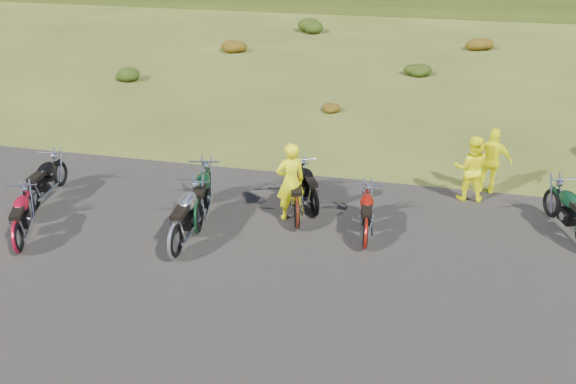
# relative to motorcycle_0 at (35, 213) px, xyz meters

# --- Properties ---
(ground) EXTENTS (300.00, 300.00, 0.00)m
(ground) POSITION_rel_motorcycle_0_xyz_m (6.13, -0.67, 0.00)
(ground) COLOR #3E4818
(ground) RESTS_ON ground
(gravel_pad) EXTENTS (20.00, 12.00, 0.04)m
(gravel_pad) POSITION_rel_motorcycle_0_xyz_m (6.13, -2.67, 0.00)
(gravel_pad) COLOR black
(gravel_pad) RESTS_ON ground
(shrub_1) EXTENTS (1.03, 1.03, 0.61)m
(shrub_1) POSITION_rel_motorcycle_0_xyz_m (-2.97, 10.63, 0.31)
(shrub_1) COLOR #24340D
(shrub_1) RESTS_ON ground
(shrub_2) EXTENTS (1.30, 1.30, 0.77)m
(shrub_2) POSITION_rel_motorcycle_0_xyz_m (-0.07, 15.93, 0.38)
(shrub_2) COLOR #65370C
(shrub_2) RESTS_ON ground
(shrub_3) EXTENTS (1.56, 1.56, 0.92)m
(shrub_3) POSITION_rel_motorcycle_0_xyz_m (2.83, 21.23, 0.46)
(shrub_3) COLOR #24340D
(shrub_3) RESTS_ON ground
(shrub_4) EXTENTS (0.77, 0.77, 0.45)m
(shrub_4) POSITION_rel_motorcycle_0_xyz_m (5.73, 8.53, 0.23)
(shrub_4) COLOR #65370C
(shrub_4) RESTS_ON ground
(shrub_5) EXTENTS (1.03, 1.03, 0.61)m
(shrub_5) POSITION_rel_motorcycle_0_xyz_m (8.63, 13.83, 0.31)
(shrub_5) COLOR #24340D
(shrub_5) RESTS_ON ground
(shrub_6) EXTENTS (1.30, 1.30, 0.77)m
(shrub_6) POSITION_rel_motorcycle_0_xyz_m (11.53, 19.13, 0.38)
(shrub_6) COLOR #65370C
(shrub_6) RESTS_ON ground
(motorcycle_0) EXTENTS (0.85, 2.08, 1.06)m
(motorcycle_0) POSITION_rel_motorcycle_0_xyz_m (0.00, 0.00, 0.00)
(motorcycle_0) COLOR black
(motorcycle_0) RESTS_ON ground
(motorcycle_1) EXTENTS (1.41, 2.07, 1.03)m
(motorcycle_1) POSITION_rel_motorcycle_0_xyz_m (0.73, -1.56, 0.00)
(motorcycle_1) COLOR maroon
(motorcycle_1) RESTS_ON ground
(motorcycle_2) EXTENTS (1.17, 2.36, 1.18)m
(motorcycle_2) POSITION_rel_motorcycle_0_xyz_m (4.11, -0.04, 0.00)
(motorcycle_2) COLOR black
(motorcycle_2) RESTS_ON ground
(motorcycle_3) EXTENTS (0.83, 2.27, 1.18)m
(motorcycle_3) POSITION_rel_motorcycle_0_xyz_m (4.00, -1.04, 0.00)
(motorcycle_3) COLOR #ADADB2
(motorcycle_3) RESTS_ON ground
(motorcycle_4) EXTENTS (1.20, 2.19, 1.09)m
(motorcycle_4) POSITION_rel_motorcycle_0_xyz_m (6.19, 0.63, 0.00)
(motorcycle_4) COLOR #44170B
(motorcycle_4) RESTS_ON ground
(motorcycle_5) EXTENTS (1.35, 1.96, 0.98)m
(motorcycle_5) POSITION_rel_motorcycle_0_xyz_m (6.48, 1.27, 0.00)
(motorcycle_5) COLOR black
(motorcycle_5) RESTS_ON ground
(motorcycle_6) EXTENTS (0.79, 1.95, 1.00)m
(motorcycle_6) POSITION_rel_motorcycle_0_xyz_m (7.76, 0.13, 0.00)
(motorcycle_6) COLOR maroon
(motorcycle_6) RESTS_ON ground
(person_middle) EXTENTS (0.81, 0.73, 1.85)m
(person_middle) POSITION_rel_motorcycle_0_xyz_m (5.96, 1.03, 0.93)
(person_middle) COLOR #EFED0C
(person_middle) RESTS_ON ground
(person_right_a) EXTENTS (0.81, 0.64, 1.64)m
(person_right_a) POSITION_rel_motorcycle_0_xyz_m (9.98, 2.86, 0.82)
(person_right_a) COLOR #EFED0C
(person_right_a) RESTS_ON ground
(person_right_b) EXTENTS (1.04, 0.55, 1.68)m
(person_right_b) POSITION_rel_motorcycle_0_xyz_m (10.51, 3.36, 0.84)
(person_right_b) COLOR #EFED0C
(person_right_b) RESTS_ON ground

